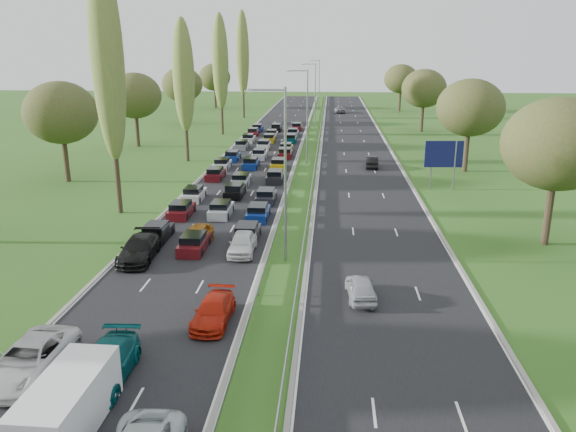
# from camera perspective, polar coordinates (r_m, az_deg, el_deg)

# --- Properties ---
(ground) EXTENTS (260.00, 260.00, 0.00)m
(ground) POSITION_cam_1_polar(r_m,az_deg,el_deg) (75.36, 1.99, 5.58)
(ground) COLOR #2F551A
(ground) RESTS_ON ground
(near_carriageway) EXTENTS (10.50, 215.00, 0.04)m
(near_carriageway) POSITION_cam_1_polar(r_m,az_deg,el_deg) (78.36, -2.90, 5.99)
(near_carriageway) COLOR black
(near_carriageway) RESTS_ON ground
(far_carriageway) EXTENTS (10.50, 215.00, 0.04)m
(far_carriageway) POSITION_cam_1_polar(r_m,az_deg,el_deg) (77.85, 7.06, 5.82)
(far_carriageway) COLOR black
(far_carriageway) RESTS_ON ground
(central_reservation) EXTENTS (2.36, 215.00, 0.32)m
(central_reservation) POSITION_cam_1_polar(r_m,az_deg,el_deg) (77.72, 2.07, 6.33)
(central_reservation) COLOR gray
(central_reservation) RESTS_ON ground
(lamp_columns) EXTENTS (0.18, 140.18, 12.00)m
(lamp_columns) POSITION_cam_1_polar(r_m,az_deg,el_deg) (72.47, 1.97, 9.95)
(lamp_columns) COLOR gray
(lamp_columns) RESTS_ON ground
(poplar_row) EXTENTS (2.80, 127.80, 22.44)m
(poplar_row) POSITION_cam_1_polar(r_m,az_deg,el_deg) (64.96, -13.08, 14.44)
(poplar_row) COLOR #2D2116
(poplar_row) RESTS_ON ground
(woodland_left) EXTENTS (8.00, 166.00, 11.10)m
(woodland_left) POSITION_cam_1_polar(r_m,az_deg,el_deg) (64.12, -23.40, 9.28)
(woodland_left) COLOR #2D2116
(woodland_left) RESTS_ON ground
(woodland_right) EXTENTS (8.00, 153.00, 11.10)m
(woodland_right) POSITION_cam_1_polar(r_m,az_deg,el_deg) (63.17, 19.75, 9.57)
(woodland_right) COLOR #2D2116
(woodland_right) RESTS_ON ground
(traffic_queue_fill) EXTENTS (9.04, 69.92, 0.80)m
(traffic_queue_fill) POSITION_cam_1_polar(r_m,az_deg,el_deg) (73.60, -3.38, 5.65)
(traffic_queue_fill) COLOR black
(traffic_queue_fill) RESTS_ON ground
(near_car_2) EXTENTS (2.83, 5.78, 1.58)m
(near_car_2) POSITION_cam_1_polar(r_m,az_deg,el_deg) (28.76, -24.76, -13.05)
(near_car_2) COLOR silver
(near_car_2) RESTS_ON near_carriageway
(near_car_3) EXTENTS (2.61, 5.65, 1.60)m
(near_car_3) POSITION_cam_1_polar(r_m,az_deg,el_deg) (40.98, -14.90, -3.23)
(near_car_3) COLOR black
(near_car_3) RESTS_ON near_carriageway
(near_car_7) EXTENTS (2.35, 5.33, 1.52)m
(near_car_7) POSITION_cam_1_polar(r_m,az_deg,el_deg) (27.12, -18.06, -14.21)
(near_car_7) COLOR #055055
(near_car_7) RESTS_ON near_carriageway
(near_car_8) EXTENTS (2.06, 4.56, 1.52)m
(near_car_8) POSITION_cam_1_polar(r_m,az_deg,el_deg) (43.01, -9.26, -1.99)
(near_car_8) COLOR #AB630B
(near_car_8) RESTS_ON near_carriageway
(near_car_11) EXTENTS (1.98, 4.58, 1.31)m
(near_car_11) POSITION_cam_1_polar(r_m,az_deg,el_deg) (31.11, -7.58, -9.55)
(near_car_11) COLOR #B61C0B
(near_car_11) RESTS_ON near_carriageway
(near_car_12) EXTENTS (1.89, 4.57, 1.55)m
(near_car_12) POSITION_cam_1_polar(r_m,az_deg,el_deg) (41.00, -4.65, -2.73)
(near_car_12) COLOR silver
(near_car_12) RESTS_ON near_carriageway
(far_car_0) EXTENTS (1.91, 4.13, 1.37)m
(far_car_0) POSITION_cam_1_polar(r_m,az_deg,el_deg) (33.89, 7.42, -7.23)
(far_car_0) COLOR #A0A3AA
(far_car_0) RESTS_ON far_carriageway
(far_car_1) EXTENTS (1.68, 4.35, 1.41)m
(far_car_1) POSITION_cam_1_polar(r_m,az_deg,el_deg) (71.82, 8.52, 5.46)
(far_car_1) COLOR black
(far_car_1) RESTS_ON far_carriageway
(far_car_2) EXTENTS (2.64, 5.33, 1.45)m
(far_car_2) POSITION_cam_1_polar(r_m,az_deg,el_deg) (135.37, 5.28, 10.71)
(far_car_2) COLOR gray
(far_car_2) RESTS_ON far_carriageway
(white_van_rear) EXTENTS (2.17, 5.54, 2.23)m
(white_van_rear) POSITION_cam_1_polar(r_m,az_deg,el_deg) (24.51, -21.21, -17.13)
(white_van_rear) COLOR white
(white_van_rear) RESTS_ON near_carriageway
(direction_sign) EXTENTS (4.00, 0.33, 5.20)m
(direction_sign) POSITION_cam_1_polar(r_m,az_deg,el_deg) (61.35, 15.54, 5.86)
(direction_sign) COLOR gray
(direction_sign) RESTS_ON ground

